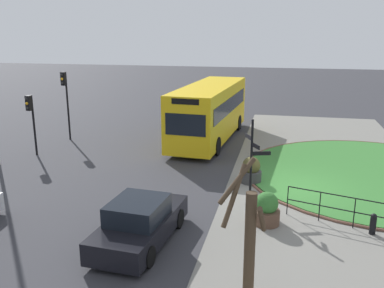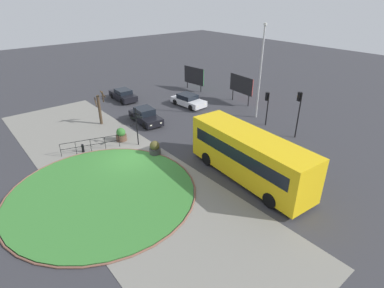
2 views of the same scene
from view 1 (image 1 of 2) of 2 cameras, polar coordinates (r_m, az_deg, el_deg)
name	(u,v)px [view 1 (image 1 of 2)]	position (r m, az deg, el deg)	size (l,w,h in m)	color
ground	(296,190)	(18.29, 13.87, -6.06)	(120.00, 120.00, 0.00)	#333338
sidewalk_paving	(335,193)	(18.41, 18.72, -6.26)	(32.00, 8.90, 0.02)	gray
grass_island	(375,174)	(21.24, 23.52, -3.77)	(11.87, 11.87, 0.10)	#387A33
grass_kerb_ring	(375,174)	(21.24, 23.52, -3.76)	(12.18, 12.18, 0.11)	brown
signpost_directional	(252,156)	(15.97, 8.15, -1.64)	(1.08, 1.01, 3.33)	black
bollard_foreground	(373,224)	(15.17, 23.24, -9.87)	(0.20, 0.20, 0.74)	black
railing_grass_edge	(355,209)	(15.23, 21.10, -8.21)	(1.37, 4.39, 1.10)	black
bus_yellow	(210,111)	(25.39, 2.39, 4.48)	(9.81, 3.27, 3.33)	yellow
car_far_lane	(140,223)	(13.48, -7.04, -10.52)	(4.34, 2.10, 1.46)	black
traffic_light_near	(31,112)	(23.52, -20.95, 4.10)	(0.49, 0.30, 3.23)	black
traffic_light_far	(65,91)	(26.23, -16.73, 6.88)	(0.49, 0.29, 4.11)	black
planter_near_signpost	(251,171)	(18.59, 7.98, -3.65)	(0.91, 0.91, 1.18)	#383838
planter_kerbside	(267,210)	(14.82, 10.03, -8.75)	(0.92, 0.92, 1.17)	brown
street_tree_bare	(248,239)	(10.24, 7.55, -12.58)	(1.16, 1.17, 3.54)	#423323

